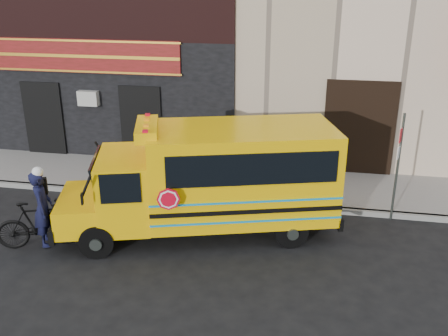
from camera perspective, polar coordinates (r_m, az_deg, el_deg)
ground at (r=12.20m, az=-3.17°, el=-9.14°), size 120.00×120.00×0.00m
curb at (r=14.41m, az=-0.75°, el=-3.76°), size 40.00×0.20×0.15m
sidewalk at (r=15.76m, az=0.32°, el=-1.50°), size 40.00×3.00×0.15m
school_bus at (r=12.30m, az=-1.12°, el=-1.01°), size 7.22×4.02×2.92m
sign_pole at (r=13.63m, az=19.27°, el=0.57°), size 0.12×0.25×2.94m
bicycle at (r=12.77m, az=-20.41°, el=-6.05°), size 2.06×1.23×1.20m
cyclist at (r=12.64m, az=-19.98°, el=-4.55°), size 0.68×0.81×1.88m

